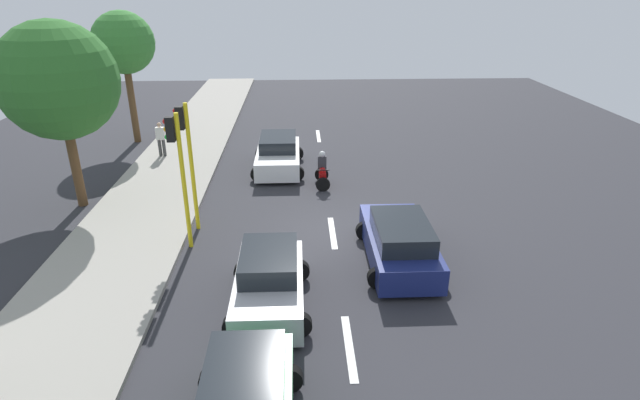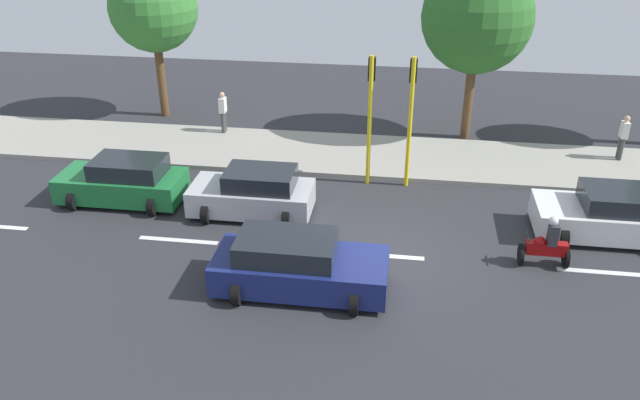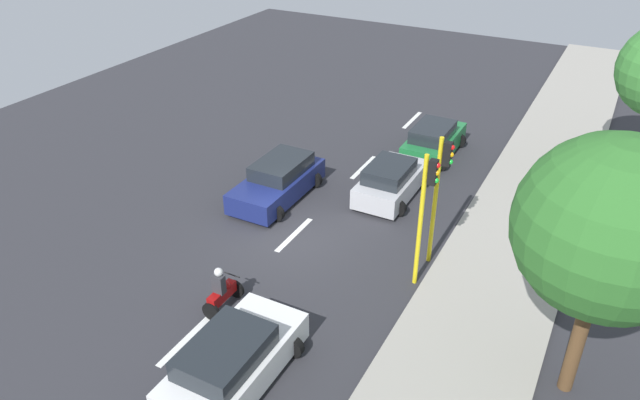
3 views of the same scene
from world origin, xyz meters
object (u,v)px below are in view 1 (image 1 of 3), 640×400
at_px(traffic_light_corner, 178,163).
at_px(street_tree_center, 58,81).
at_px(car_dark_blue, 399,242).
at_px(car_silver, 269,282).
at_px(motorcycle, 322,172).
at_px(car_white, 278,154).
at_px(pedestrian_near_signal, 161,138).
at_px(traffic_light_midblock, 187,150).
at_px(street_tree_south, 123,44).

distance_m(traffic_light_corner, street_tree_center, 6.29).
height_order(car_dark_blue, car_silver, same).
xyz_separation_m(car_silver, motorcycle, (-1.83, -8.61, -0.07)).
distance_m(car_white, car_silver, 10.79).
xyz_separation_m(pedestrian_near_signal, traffic_light_midblock, (-3.00, 7.81, 1.87)).
xyz_separation_m(car_white, traffic_light_midblock, (2.76, 6.07, 2.22)).
relative_size(car_white, traffic_light_corner, 0.95).
xyz_separation_m(motorcycle, street_tree_center, (9.49, 1.62, 4.17)).
height_order(car_dark_blue, motorcycle, motorcycle).
bearing_deg(motorcycle, street_tree_center, 9.66).
xyz_separation_m(traffic_light_corner, street_tree_south, (5.11, -12.17, 2.25)).
relative_size(motorcycle, street_tree_south, 0.22).
height_order(car_silver, motorcycle, motorcycle).
relative_size(car_dark_blue, traffic_light_midblock, 0.99).
distance_m(car_dark_blue, car_silver, 4.41).
bearing_deg(traffic_light_corner, car_white, -110.45).
bearing_deg(motorcycle, street_tree_south, -35.29).
bearing_deg(car_dark_blue, traffic_light_corner, -10.94).
height_order(car_white, traffic_light_midblock, traffic_light_midblock).
distance_m(motorcycle, traffic_light_midblock, 6.51).
bearing_deg(street_tree_center, street_tree_south, -87.86).
height_order(car_silver, traffic_light_corner, traffic_light_corner).
xyz_separation_m(car_silver, street_tree_south, (7.98, -15.56, 4.47)).
distance_m(car_silver, traffic_light_corner, 4.96).
bearing_deg(car_white, street_tree_center, 26.69).
xyz_separation_m(car_silver, pedestrian_near_signal, (5.87, -12.53, 0.35)).
bearing_deg(car_dark_blue, motorcycle, -72.51).
distance_m(car_white, motorcycle, 2.92).
relative_size(car_white, motorcycle, 2.79).
height_order(car_silver, traffic_light_midblock, traffic_light_midblock).
relative_size(street_tree_center, street_tree_south, 1.02).
height_order(motorcycle, pedestrian_near_signal, pedestrian_near_signal).
bearing_deg(pedestrian_near_signal, traffic_light_midblock, 111.05).
bearing_deg(pedestrian_near_signal, traffic_light_corner, 108.18).
xyz_separation_m(car_dark_blue, pedestrian_near_signal, (9.76, -10.45, 0.35)).
height_order(pedestrian_near_signal, traffic_light_midblock, traffic_light_midblock).
distance_m(car_dark_blue, traffic_light_corner, 7.23).
bearing_deg(traffic_light_midblock, car_dark_blue, 158.61).
distance_m(traffic_light_corner, street_tree_south, 13.39).
xyz_separation_m(car_dark_blue, car_white, (4.00, -8.72, -0.00)).
bearing_deg(street_tree_center, traffic_light_corner, 143.03).
height_order(car_dark_blue, pedestrian_near_signal, pedestrian_near_signal).
height_order(motorcycle, street_tree_south, street_tree_south).
relative_size(car_dark_blue, car_silver, 1.17).
bearing_deg(car_dark_blue, car_silver, 28.12).
xyz_separation_m(pedestrian_near_signal, traffic_light_corner, (-3.00, 9.15, 1.87)).
bearing_deg(traffic_light_corner, traffic_light_midblock, -90.00).
bearing_deg(street_tree_south, traffic_light_midblock, 115.27).
bearing_deg(traffic_light_corner, pedestrian_near_signal, -71.82).
bearing_deg(car_dark_blue, traffic_light_midblock, -21.39).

